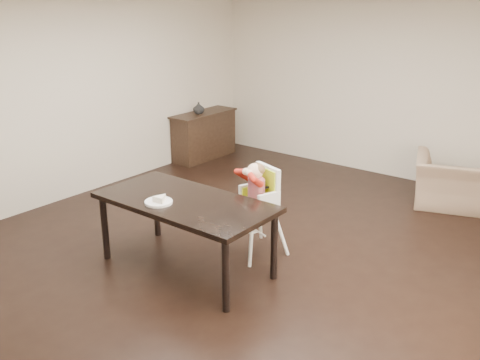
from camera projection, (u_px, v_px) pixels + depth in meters
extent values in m
plane|color=black|center=(247.00, 255.00, 5.78)|extent=(7.00, 7.00, 0.00)
cube|color=beige|center=(390.00, 88.00, 7.94)|extent=(6.00, 0.02, 2.70)
cube|color=beige|center=(67.00, 99.00, 7.07)|extent=(0.02, 7.00, 2.70)
cube|color=black|center=(185.00, 202.00, 5.27)|extent=(1.80, 0.90, 0.05)
cylinder|color=black|center=(105.00, 228.00, 5.59)|extent=(0.07, 0.07, 0.70)
cylinder|color=black|center=(226.00, 276.00, 4.64)|extent=(0.07, 0.07, 0.70)
cylinder|color=black|center=(156.00, 207.00, 6.14)|extent=(0.07, 0.07, 0.70)
cylinder|color=black|center=(274.00, 246.00, 5.19)|extent=(0.07, 0.07, 0.70)
cylinder|color=white|center=(231.00, 227.00, 5.81)|extent=(0.05, 0.05, 0.54)
cylinder|color=white|center=(251.00, 240.00, 5.51)|extent=(0.05, 0.05, 0.54)
cylinder|color=white|center=(260.00, 219.00, 6.01)|extent=(0.05, 0.05, 0.54)
cylinder|color=white|center=(281.00, 231.00, 5.71)|extent=(0.05, 0.05, 0.54)
cube|color=white|center=(256.00, 206.00, 5.67)|extent=(0.48, 0.45, 0.05)
cube|color=#AED11A|center=(256.00, 203.00, 5.66)|extent=(0.38, 0.37, 0.03)
cube|color=white|center=(268.00, 184.00, 5.67)|extent=(0.38, 0.17, 0.40)
cube|color=#AED11A|center=(266.00, 185.00, 5.66)|extent=(0.32, 0.12, 0.37)
cube|color=black|center=(257.00, 185.00, 5.68)|extent=(0.08, 0.17, 0.02)
cube|color=black|center=(263.00, 188.00, 5.58)|extent=(0.08, 0.17, 0.02)
cylinder|color=red|center=(256.00, 190.00, 5.61)|extent=(0.28, 0.28, 0.26)
sphere|color=beige|center=(255.00, 171.00, 5.53)|extent=(0.22, 0.22, 0.17)
ellipsoid|color=brown|center=(257.00, 169.00, 5.54)|extent=(0.22, 0.22, 0.13)
sphere|color=beige|center=(246.00, 172.00, 5.51)|extent=(0.10, 0.10, 0.08)
sphere|color=beige|center=(249.00, 173.00, 5.46)|extent=(0.10, 0.10, 0.08)
cylinder|color=white|center=(159.00, 202.00, 5.17)|extent=(0.35, 0.35, 0.02)
torus|color=white|center=(159.00, 201.00, 5.16)|extent=(0.35, 0.35, 0.01)
imported|color=#977B60|center=(457.00, 174.00, 6.96)|extent=(1.19, 0.96, 0.90)
cube|color=black|center=(204.00, 136.00, 9.09)|extent=(0.40, 1.20, 0.76)
cube|color=black|center=(204.00, 113.00, 8.96)|extent=(0.44, 1.26, 0.03)
imported|color=#99999E|center=(199.00, 108.00, 8.83)|extent=(0.24, 0.24, 0.19)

